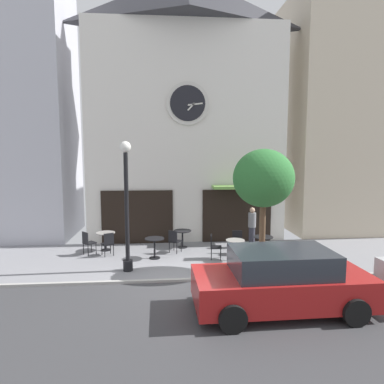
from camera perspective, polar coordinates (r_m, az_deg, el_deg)
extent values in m
cube|color=gray|center=(12.84, -2.36, -11.19)|extent=(25.86, 4.60, 0.05)
cube|color=#38383A|center=(7.60, -0.40, -24.50)|extent=(25.86, 6.85, 0.05)
cube|color=#A8A5A0|center=(10.67, -1.84, -14.61)|extent=(25.86, 0.12, 0.08)
cube|color=silver|center=(15.71, -1.05, 9.62)|extent=(8.69, 2.27, 9.44)
cylinder|color=beige|center=(14.63, -0.75, 14.68)|extent=(1.80, 0.10, 1.80)
cylinder|color=black|center=(14.57, -0.73, 14.71)|extent=(1.47, 0.04, 1.47)
cube|color=beige|center=(14.53, -0.15, 14.16)|extent=(0.32, 0.03, 0.33)
cube|color=beige|center=(14.55, 0.55, 14.57)|extent=(0.63, 0.03, 0.14)
cube|color=black|center=(14.78, -9.17, -4.19)|extent=(3.04, 0.10, 2.30)
cube|color=black|center=(15.07, 7.56, -3.95)|extent=(3.04, 0.10, 2.30)
cube|color=#72A84C|center=(14.65, 8.89, 0.86)|extent=(2.78, 0.90, 0.12)
cube|color=beige|center=(19.38, 24.19, 11.54)|extent=(6.00, 4.88, 11.51)
cylinder|color=black|center=(11.71, -10.72, -12.03)|extent=(0.32, 0.32, 0.36)
cylinder|color=black|center=(11.27, -10.92, -3.45)|extent=(0.14, 0.14, 3.91)
sphere|color=white|center=(11.10, -11.16, 7.47)|extent=(0.36, 0.36, 0.36)
cylinder|color=brown|center=(11.40, 11.72, -7.23)|extent=(0.20, 0.20, 2.40)
ellipsoid|color=#2D7033|center=(11.10, 11.95, 2.30)|extent=(1.97, 1.78, 1.87)
cylinder|color=black|center=(14.15, -14.32, -8.08)|extent=(0.07, 0.07, 0.72)
cylinder|color=black|center=(14.24, -14.28, -9.42)|extent=(0.40, 0.40, 0.03)
cylinder|color=gray|center=(14.07, -14.36, -6.67)|extent=(0.75, 0.75, 0.03)
cylinder|color=black|center=(12.79, -6.31, -9.43)|extent=(0.07, 0.07, 0.75)
cylinder|color=black|center=(12.89, -6.29, -10.96)|extent=(0.40, 0.40, 0.03)
cylinder|color=black|center=(12.69, -6.34, -7.80)|extent=(0.71, 0.71, 0.03)
cylinder|color=black|center=(14.12, -1.61, -7.93)|extent=(0.07, 0.07, 0.70)
cylinder|color=black|center=(14.21, -1.61, -9.25)|extent=(0.40, 0.40, 0.03)
cylinder|color=black|center=(14.04, -1.62, -6.54)|extent=(0.73, 0.73, 0.03)
cylinder|color=black|center=(12.58, 7.28, -9.72)|extent=(0.07, 0.07, 0.75)
cylinder|color=black|center=(12.69, 7.26, -11.27)|extent=(0.40, 0.40, 0.03)
cylinder|color=gray|center=(12.48, 7.31, -8.08)|extent=(0.68, 0.68, 0.03)
cylinder|color=black|center=(13.32, 11.87, -8.93)|extent=(0.07, 0.07, 0.73)
cylinder|color=black|center=(13.42, 11.83, -10.36)|extent=(0.40, 0.40, 0.03)
cylinder|color=black|center=(13.23, 11.91, -7.41)|extent=(0.73, 0.73, 0.03)
cube|color=black|center=(12.66, 4.07, -9.21)|extent=(0.46, 0.46, 0.04)
cube|color=black|center=(12.60, 3.25, -8.22)|extent=(0.10, 0.38, 0.45)
cylinder|color=black|center=(12.57, 4.85, -10.42)|extent=(0.03, 0.03, 0.45)
cylinder|color=black|center=(12.89, 4.82, -9.97)|extent=(0.03, 0.03, 0.45)
cylinder|color=black|center=(12.56, 3.27, -10.41)|extent=(0.03, 0.03, 0.45)
cylinder|color=black|center=(12.89, 3.29, -9.96)|extent=(0.03, 0.03, 0.45)
cube|color=black|center=(11.80, 7.43, -10.45)|extent=(0.51, 0.51, 0.04)
cube|color=black|center=(11.56, 7.35, -9.64)|extent=(0.37, 0.16, 0.45)
cylinder|color=black|center=(12.01, 8.33, -11.28)|extent=(0.03, 0.03, 0.45)
cylinder|color=black|center=(12.04, 6.69, -11.20)|extent=(0.03, 0.03, 0.45)
cylinder|color=black|center=(11.69, 8.17, -11.78)|extent=(0.03, 0.03, 0.45)
cylinder|color=black|center=(11.72, 6.48, -11.70)|extent=(0.03, 0.03, 0.45)
cube|color=black|center=(13.45, -2.83, -8.25)|extent=(0.55, 0.55, 0.04)
cube|color=black|center=(13.25, -3.25, -7.49)|extent=(0.34, 0.24, 0.45)
cylinder|color=black|center=(13.57, -1.83, -9.10)|extent=(0.03, 0.03, 0.45)
cylinder|color=black|center=(13.74, -3.07, -8.91)|extent=(0.03, 0.03, 0.45)
cylinder|color=black|center=(13.29, -2.58, -9.45)|extent=(0.03, 0.03, 0.45)
cylinder|color=black|center=(13.46, -3.84, -9.24)|extent=(0.03, 0.03, 0.45)
cube|color=black|center=(13.76, -16.86, -8.19)|extent=(0.57, 0.57, 0.04)
cube|color=black|center=(13.62, -17.54, -7.39)|extent=(0.29, 0.31, 0.45)
cylinder|color=black|center=(13.77, -15.84, -9.13)|extent=(0.03, 0.03, 0.45)
cylinder|color=black|center=(14.05, -16.58, -8.83)|extent=(0.03, 0.03, 0.45)
cylinder|color=black|center=(13.60, -17.08, -9.36)|extent=(0.03, 0.03, 0.45)
cylinder|color=black|center=(13.88, -17.80, -9.06)|extent=(0.03, 0.03, 0.45)
cube|color=black|center=(13.30, 7.61, -8.48)|extent=(0.47, 0.47, 0.04)
cube|color=black|center=(13.42, 7.62, -7.36)|extent=(0.38, 0.12, 0.45)
cylinder|color=black|center=(13.19, 6.86, -9.61)|extent=(0.03, 0.03, 0.45)
cylinder|color=black|center=(13.20, 8.35, -9.63)|extent=(0.03, 0.03, 0.45)
cylinder|color=black|center=(13.52, 6.87, -9.21)|extent=(0.03, 0.03, 0.45)
cylinder|color=black|center=(13.52, 8.32, -9.22)|extent=(0.03, 0.03, 0.45)
cube|color=black|center=(13.43, -14.03, -8.47)|extent=(0.54, 0.54, 0.04)
cube|color=black|center=(13.21, -13.81, -7.71)|extent=(0.35, 0.21, 0.45)
cylinder|color=black|center=(13.70, -13.56, -9.14)|extent=(0.03, 0.03, 0.45)
cylinder|color=black|center=(13.60, -14.93, -9.30)|extent=(0.03, 0.03, 0.45)
cylinder|color=black|center=(13.39, -13.07, -9.49)|extent=(0.03, 0.03, 0.45)
cylinder|color=black|center=(13.29, -14.47, -9.66)|extent=(0.03, 0.03, 0.45)
cylinder|color=#2D2D38|center=(14.37, 10.02, -7.49)|extent=(0.34, 0.34, 0.85)
cylinder|color=slate|center=(14.21, 10.08, -4.65)|extent=(0.42, 0.42, 0.60)
sphere|color=tan|center=(14.13, 10.12, -3.02)|extent=(0.22, 0.22, 0.22)
cube|color=maroon|center=(8.96, 14.74, -15.27)|extent=(4.34, 1.89, 0.75)
cube|color=#262B33|center=(8.74, 14.87, -11.28)|extent=(2.44, 1.64, 0.60)
cylinder|color=black|center=(8.92, 25.84, -17.75)|extent=(0.64, 0.23, 0.64)
cylinder|color=black|center=(10.37, 20.46, -14.02)|extent=(0.64, 0.23, 0.64)
cylinder|color=black|center=(7.90, 6.83, -20.39)|extent=(0.64, 0.23, 0.64)
cylinder|color=black|center=(9.51, 4.35, -15.54)|extent=(0.64, 0.23, 0.64)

